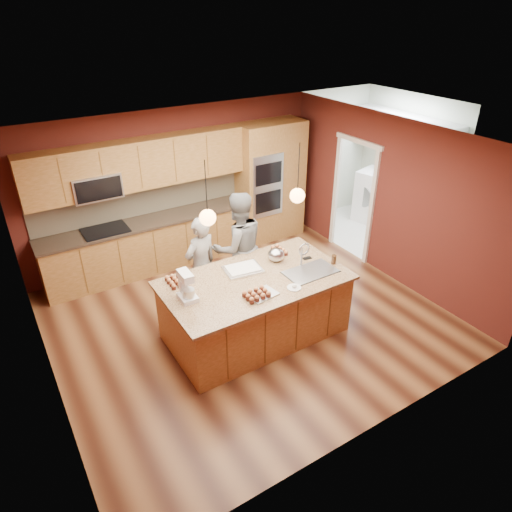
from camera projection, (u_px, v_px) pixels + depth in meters
floor at (247, 318)px, 6.96m from camera, size 5.50×5.50×0.00m
ceiling at (245, 143)px, 5.64m from camera, size 5.50×5.50×0.00m
wall_back at (175, 185)px, 8.15m from camera, size 5.50×0.00×5.50m
wall_front at (378, 339)px, 4.45m from camera, size 5.50×0.00×5.50m
wall_left at (33, 300)px, 5.03m from camera, size 0.00×5.00×5.00m
wall_right at (389, 199)px, 7.56m from camera, size 0.00×5.00×5.00m
cabinet_run at (146, 217)px, 7.83m from camera, size 3.74×0.64×2.30m
oven_column at (270, 182)px, 8.87m from camera, size 1.30×0.62×2.30m
doorway_trim at (353, 201)px, 8.29m from camera, size 0.08×1.11×2.20m
laundry_room at (406, 134)px, 8.89m from camera, size 2.60×2.70×2.70m
pendant_left at (208, 217)px, 5.37m from camera, size 0.20×0.20×0.80m
pendant_right at (297, 195)px, 5.97m from camera, size 0.20×0.20×0.80m
island at (256, 306)px, 6.42m from camera, size 2.52×1.41×1.31m
person_left at (201, 265)px, 6.81m from camera, size 0.64×0.50×1.56m
person_right at (238, 247)px, 7.05m from camera, size 0.93×0.76×1.80m
stand_mixer at (187, 288)px, 5.71m from camera, size 0.21×0.29×0.39m
sheet_cake at (243, 269)px, 6.38m from camera, size 0.56×0.44×0.05m
cooling_rack at (262, 295)px, 5.85m from camera, size 0.41×0.32×0.02m
mixing_bowl at (276, 255)px, 6.59m from camera, size 0.24×0.24×0.20m
plate at (294, 288)px, 6.00m from camera, size 0.19×0.19×0.01m
tumbler at (334, 259)px, 6.53m from camera, size 0.07×0.07×0.14m
phone at (307, 258)px, 6.69m from camera, size 0.14×0.09×0.01m
cupcakes_left at (176, 281)px, 6.09m from camera, size 0.24×0.33×0.07m
cupcakes_rack at (257, 294)px, 5.78m from camera, size 0.34×0.26×0.08m
cupcakes_right at (279, 250)px, 6.83m from camera, size 0.16×0.32×0.07m
washer at (404, 211)px, 9.22m from camera, size 0.69×0.71×1.04m
dryer at (375, 196)px, 9.82m from camera, size 0.84×0.86×1.10m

